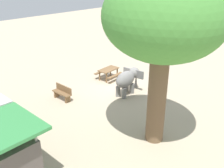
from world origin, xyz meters
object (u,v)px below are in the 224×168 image
object	(u,v)px
market_stall_green	(4,161)
shade_tree_main	(163,20)
wooden_bench	(63,92)
elephant	(127,79)
picnic_table_near	(109,71)
person_handler	(159,76)
feed_bucket	(161,97)

from	to	relation	value
market_stall_green	shade_tree_main	bearing A→B (deg)	-110.19
shade_tree_main	wooden_bench	xyz separation A→B (m)	(6.31, 0.42, -4.96)
elephant	market_stall_green	xyz separation A→B (m)	(-1.80, 8.83, 0.16)
picnic_table_near	market_stall_green	xyz separation A→B (m)	(-4.28, 9.73, 0.55)
elephant	picnic_table_near	distance (m)	2.67
elephant	wooden_bench	world-z (taller)	elephant
person_handler	wooden_bench	size ratio (longest dim) A/B	1.15
elephant	wooden_bench	bearing A→B (deg)	138.83
picnic_table_near	person_handler	bearing A→B (deg)	100.79
picnic_table_near	market_stall_green	bearing A→B (deg)	20.41
elephant	feed_bucket	world-z (taller)	elephant
picnic_table_near	shade_tree_main	bearing A→B (deg)	56.51
person_handler	shade_tree_main	bearing A→B (deg)	60.12
wooden_bench	feed_bucket	size ratio (longest dim) A/B	3.90
person_handler	wooden_bench	distance (m)	6.17
wooden_bench	feed_bucket	world-z (taller)	wooden_bench
person_handler	market_stall_green	size ratio (longest dim) A/B	0.64
wooden_bench	feed_bucket	bearing A→B (deg)	-138.70
elephant	market_stall_green	size ratio (longest dim) A/B	0.88
shade_tree_main	market_stall_green	world-z (taller)	shade_tree_main
person_handler	market_stall_green	bearing A→B (deg)	32.22
wooden_bench	picnic_table_near	distance (m)	4.19
person_handler	shade_tree_main	xyz separation A→B (m)	(-2.86, 4.67, 4.48)
elephant	person_handler	size ratio (longest dim) A/B	1.37
elephant	shade_tree_main	distance (m)	6.63
elephant	market_stall_green	world-z (taller)	market_stall_green
shade_tree_main	wooden_bench	distance (m)	8.04
person_handler	feed_bucket	size ratio (longest dim) A/B	4.50
elephant	picnic_table_near	bearing A→B (deg)	64.12
elephant	picnic_table_near	xyz separation A→B (m)	(2.48, -0.90, -0.39)
picnic_table_near	wooden_bench	bearing A→B (deg)	-1.11
wooden_bench	picnic_table_near	xyz separation A→B (m)	(0.16, -4.18, 0.12)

